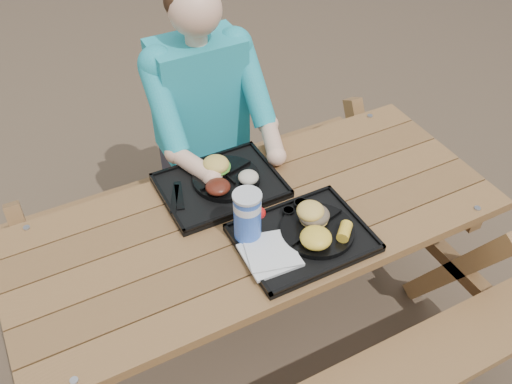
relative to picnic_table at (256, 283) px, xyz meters
name	(u,v)px	position (x,y,z in m)	size (l,w,h in m)	color
ground	(256,335)	(0.00, 0.00, -0.38)	(60.00, 60.00, 0.00)	#999999
picnic_table	(256,283)	(0.00, 0.00, 0.00)	(1.80, 1.49, 0.75)	#999999
tray_near	(303,239)	(0.09, -0.17, 0.39)	(0.45, 0.35, 0.02)	black
tray_far	(221,186)	(-0.04, 0.21, 0.39)	(0.45, 0.35, 0.02)	black
plate_near	(317,230)	(0.15, -0.18, 0.41)	(0.26, 0.26, 0.02)	black
plate_far	(226,178)	(-0.01, 0.22, 0.41)	(0.26, 0.26, 0.02)	black
napkin_stack	(270,254)	(-0.05, -0.20, 0.40)	(0.17, 0.17, 0.02)	silver
soda_cup	(247,218)	(-0.08, -0.08, 0.49)	(0.09, 0.09, 0.19)	blue
condiment_bbq	(288,212)	(0.10, -0.06, 0.41)	(0.04, 0.04, 0.03)	black
condiment_mustard	(301,205)	(0.16, -0.05, 0.41)	(0.05, 0.05, 0.03)	yellow
sandwich	(315,209)	(0.16, -0.14, 0.47)	(0.10, 0.10, 0.11)	#ECBC53
mac_cheese	(316,238)	(0.10, -0.23, 0.44)	(0.11, 0.11, 0.05)	yellow
corn_cob	(345,231)	(0.21, -0.25, 0.44)	(0.07, 0.07, 0.04)	yellow
cutlery_far	(179,195)	(-0.21, 0.22, 0.40)	(0.03, 0.15, 0.01)	black
burger	(215,162)	(-0.04, 0.26, 0.46)	(0.11, 0.11, 0.10)	#E4B850
baked_beans	(218,187)	(-0.08, 0.16, 0.44)	(0.09, 0.09, 0.04)	#551C11
potato_salad	(248,177)	(0.05, 0.15, 0.44)	(0.08, 0.08, 0.04)	beige
diner	(204,140)	(0.07, 0.65, 0.27)	(0.48, 0.84, 1.28)	#1DCCB1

